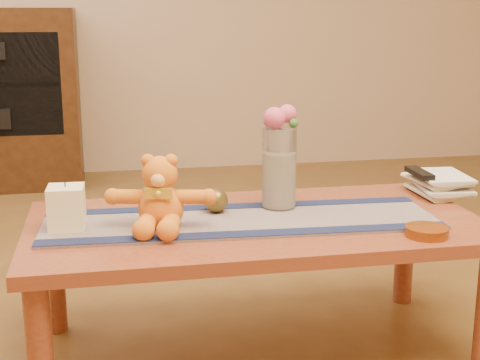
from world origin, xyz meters
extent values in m
plane|color=brown|center=(0.00, 0.00, 0.00)|extent=(5.50, 5.50, 0.00)
cube|color=maroon|center=(0.00, 0.00, 0.43)|extent=(1.40, 0.70, 0.04)
cylinder|color=maroon|center=(-0.64, -0.29, 0.21)|extent=(0.07, 0.07, 0.41)
cylinder|color=maroon|center=(-0.64, 0.29, 0.21)|extent=(0.07, 0.07, 0.41)
cylinder|color=maroon|center=(0.64, 0.29, 0.21)|extent=(0.07, 0.07, 0.41)
cube|color=#182045|center=(-0.05, -0.01, 0.45)|extent=(1.22, 0.41, 0.01)
cube|color=#131A3B|center=(-0.06, -0.15, 0.46)|extent=(1.20, 0.12, 0.00)
cube|color=#131A3B|center=(-0.04, 0.13, 0.46)|extent=(1.20, 0.12, 0.00)
cube|color=#FFEFBB|center=(-0.57, 0.01, 0.52)|extent=(0.11, 0.11, 0.13)
cylinder|color=black|center=(-0.57, 0.01, 0.59)|extent=(0.00, 0.00, 0.01)
cylinder|color=silver|center=(0.10, 0.10, 0.59)|extent=(0.11, 0.11, 0.26)
cylinder|color=beige|center=(0.10, 0.10, 0.55)|extent=(0.09, 0.09, 0.18)
sphere|color=#D64B75|center=(0.08, 0.09, 0.75)|extent=(0.07, 0.07, 0.07)
sphere|color=#D64B75|center=(0.12, 0.11, 0.76)|extent=(0.06, 0.06, 0.06)
sphere|color=#49569E|center=(0.11, 0.14, 0.75)|extent=(0.04, 0.04, 0.04)
sphere|color=#49569E|center=(0.07, 0.12, 0.74)|extent=(0.04, 0.04, 0.04)
sphere|color=#33662D|center=(0.14, 0.08, 0.74)|extent=(0.03, 0.03, 0.03)
sphere|color=brown|center=(-0.11, 0.08, 0.50)|extent=(0.10, 0.10, 0.08)
imported|color=beige|center=(0.62, 0.17, 0.46)|extent=(0.17, 0.23, 0.02)
imported|color=beige|center=(0.62, 0.17, 0.48)|extent=(0.19, 0.24, 0.02)
imported|color=beige|center=(0.61, 0.17, 0.50)|extent=(0.18, 0.23, 0.02)
imported|color=beige|center=(0.62, 0.17, 0.52)|extent=(0.18, 0.24, 0.02)
cube|color=black|center=(0.62, 0.16, 0.54)|extent=(0.05, 0.16, 0.02)
cylinder|color=#BF5914|center=(0.45, -0.25, 0.46)|extent=(0.17, 0.17, 0.03)
camera|label=1|loc=(-0.45, -2.00, 1.08)|focal=51.63mm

